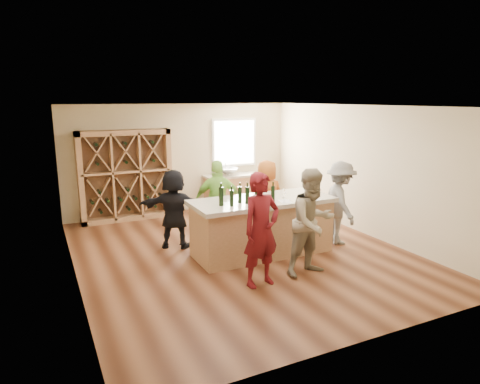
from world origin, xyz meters
name	(u,v)px	position (x,y,z in m)	size (l,w,h in m)	color
floor	(240,254)	(0.00, 0.00, -0.05)	(6.00, 7.00, 0.10)	brown
ceiling	(240,103)	(0.00, 0.00, 2.85)	(6.00, 7.00, 0.10)	white
wall_back	(181,158)	(0.00, 3.55, 1.40)	(6.00, 0.10, 2.80)	#C5B48E
wall_front	(373,235)	(0.00, -3.55, 1.40)	(6.00, 0.10, 2.80)	#C5B48E
wall_left	(67,198)	(-3.05, 0.00, 1.40)	(0.10, 7.00, 2.80)	#C5B48E
wall_right	(365,170)	(3.05, 0.00, 1.40)	(0.10, 7.00, 2.80)	#C5B48E
window_frame	(234,142)	(1.50, 3.47, 1.75)	(1.30, 0.06, 1.30)	white
window_pane	(235,143)	(1.50, 3.44, 1.75)	(1.18, 0.01, 1.18)	white
wine_rack	(126,176)	(-1.50, 3.27, 1.10)	(2.20, 0.45, 2.20)	#9E724B
back_counter_base	(235,192)	(1.40, 3.20, 0.43)	(1.60, 0.58, 0.86)	#9E724B
back_counter_top	(235,175)	(1.40, 3.20, 0.89)	(1.70, 0.62, 0.06)	#ABA08C
sink	(228,171)	(1.20, 3.20, 1.01)	(0.54, 0.54, 0.19)	silver
faucet	(226,168)	(1.20, 3.38, 1.07)	(0.02, 0.02, 0.30)	silver
tasting_counter_base	(262,228)	(0.36, -0.25, 0.50)	(2.60, 1.00, 1.00)	#9E724B
tasting_counter_top	(262,201)	(0.36, -0.25, 1.04)	(2.72, 1.12, 0.08)	#ABA08C
wine_bottle_a	(221,196)	(-0.55, -0.38, 1.25)	(0.08, 0.08, 0.33)	black
wine_bottle_b	(232,198)	(-0.40, -0.49, 1.22)	(0.07, 0.07, 0.29)	black
wine_bottle_c	(240,195)	(-0.16, -0.33, 1.23)	(0.07, 0.07, 0.30)	black
wine_bottle_d	(247,195)	(-0.06, -0.44, 1.23)	(0.08, 0.08, 0.31)	black
wine_bottle_e	(257,194)	(0.15, -0.40, 1.22)	(0.07, 0.07, 0.28)	black
wine_glass_a	(260,200)	(0.08, -0.66, 1.18)	(0.07, 0.07, 0.19)	white
wine_glass_b	(284,198)	(0.58, -0.66, 1.17)	(0.07, 0.07, 0.17)	white
wine_glass_d	(284,194)	(0.76, -0.35, 1.17)	(0.06, 0.06, 0.17)	white
wine_glass_e	(313,191)	(1.35, -0.45, 1.18)	(0.07, 0.07, 0.19)	white
tasting_menu_a	(258,206)	(0.02, -0.68, 1.08)	(0.22, 0.30, 0.00)	white
tasting_menu_b	(285,201)	(0.64, -0.61, 1.08)	(0.20, 0.28, 0.00)	white
tasting_menu_c	(312,199)	(1.18, -0.66, 1.08)	(0.23, 0.31, 0.00)	white
person_near_left	(261,230)	(-0.34, -1.48, 0.92)	(0.67, 0.49, 1.84)	#590F14
person_near_right	(313,222)	(0.64, -1.47, 0.91)	(0.89, 0.49, 1.82)	gray
person_server	(340,203)	(2.08, -0.40, 0.85)	(1.10, 0.51, 1.70)	slate
person_far_mid	(218,202)	(-0.13, 0.75, 0.86)	(1.01, 0.52, 1.72)	#8CC64C
person_far_right	(266,197)	(1.03, 0.80, 0.82)	(0.80, 0.52, 1.64)	#994C19
person_far_left	(174,209)	(-1.05, 0.82, 0.80)	(1.48, 0.53, 1.60)	black
wine_bottle_f	(273,194)	(0.41, -0.55, 1.23)	(0.07, 0.07, 0.30)	black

